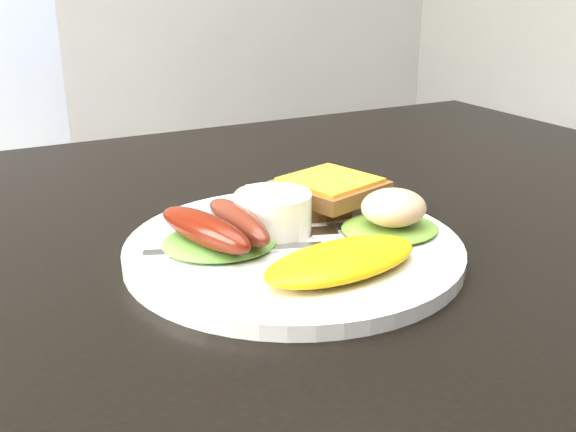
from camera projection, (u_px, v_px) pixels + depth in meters
name	position (u px, v px, depth m)	size (l,w,h in m)	color
dining_table	(246.00, 245.00, 0.63)	(1.20, 0.80, 0.04)	black
person	(30.00, 53.00, 1.13)	(0.61, 0.40, 1.68)	navy
plate	(294.00, 249.00, 0.56)	(0.28, 0.28, 0.01)	white
lettuce_left	(220.00, 241.00, 0.55)	(0.10, 0.09, 0.01)	#57822E
lettuce_right	(390.00, 228.00, 0.58)	(0.09, 0.08, 0.01)	olive
omelette	(342.00, 260.00, 0.50)	(0.13, 0.06, 0.02)	yellow
sausage_a	(204.00, 229.00, 0.53)	(0.03, 0.11, 0.03)	#5D0A09
sausage_b	(238.00, 221.00, 0.55)	(0.03, 0.10, 0.03)	#602D18
ramekin	(273.00, 215.00, 0.57)	(0.07, 0.07, 0.04)	white
toast_a	(294.00, 203.00, 0.63)	(0.08, 0.08, 0.01)	brown
toast_b	(330.00, 189.00, 0.63)	(0.08, 0.08, 0.01)	olive
potato_salad	(394.00, 207.00, 0.57)	(0.06, 0.05, 0.03)	beige
fork	(234.00, 250.00, 0.54)	(0.14, 0.01, 0.00)	#ADAFB7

